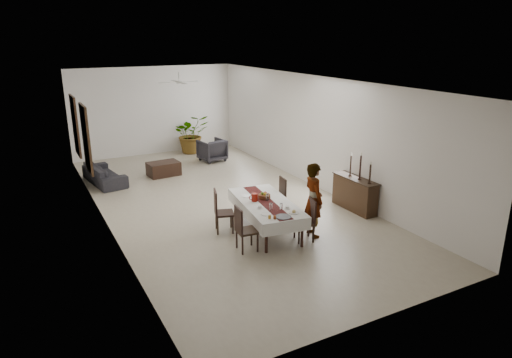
% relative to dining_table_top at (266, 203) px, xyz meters
% --- Properties ---
extents(floor, '(6.00, 12.00, 0.00)m').
position_rel_dining_table_top_xyz_m(floor, '(-0.14, 2.19, -0.66)').
color(floor, '#B1A68C').
rests_on(floor, ground).
extents(ceiling, '(6.00, 12.00, 0.02)m').
position_rel_dining_table_top_xyz_m(ceiling, '(-0.14, 2.19, 2.54)').
color(ceiling, white).
rests_on(ceiling, wall_back).
extents(wall_back, '(6.00, 0.02, 3.20)m').
position_rel_dining_table_top_xyz_m(wall_back, '(-0.14, 8.19, 0.94)').
color(wall_back, white).
rests_on(wall_back, floor).
extents(wall_front, '(6.00, 0.02, 3.20)m').
position_rel_dining_table_top_xyz_m(wall_front, '(-0.14, -3.81, 0.94)').
color(wall_front, white).
rests_on(wall_front, floor).
extents(wall_left, '(0.02, 12.00, 3.20)m').
position_rel_dining_table_top_xyz_m(wall_left, '(-3.14, 2.19, 0.94)').
color(wall_left, white).
rests_on(wall_left, floor).
extents(wall_right, '(0.02, 12.00, 3.20)m').
position_rel_dining_table_top_xyz_m(wall_right, '(2.86, 2.19, 0.94)').
color(wall_right, white).
rests_on(wall_right, floor).
extents(dining_table_top, '(1.21, 2.30, 0.05)m').
position_rel_dining_table_top_xyz_m(dining_table_top, '(0.00, 0.00, 0.00)').
color(dining_table_top, black).
rests_on(dining_table_top, table_leg_fl).
extents(table_leg_fl, '(0.07, 0.07, 0.64)m').
position_rel_dining_table_top_xyz_m(table_leg_fl, '(-0.54, -0.98, -0.34)').
color(table_leg_fl, black).
rests_on(table_leg_fl, floor).
extents(table_leg_fr, '(0.07, 0.07, 0.64)m').
position_rel_dining_table_top_xyz_m(table_leg_fr, '(0.26, -1.09, -0.34)').
color(table_leg_fr, black).
rests_on(table_leg_fr, floor).
extents(table_leg_bl, '(0.07, 0.07, 0.64)m').
position_rel_dining_table_top_xyz_m(table_leg_bl, '(-0.26, 1.09, -0.34)').
color(table_leg_bl, black).
rests_on(table_leg_bl, floor).
extents(table_leg_br, '(0.07, 0.07, 0.64)m').
position_rel_dining_table_top_xyz_m(table_leg_br, '(0.54, 0.98, -0.34)').
color(table_leg_br, black).
rests_on(table_leg_br, floor).
extents(tablecloth_top, '(1.40, 2.49, 0.01)m').
position_rel_dining_table_top_xyz_m(tablecloth_top, '(0.00, 0.00, 0.03)').
color(tablecloth_top, silver).
rests_on(tablecloth_top, dining_table_top).
extents(tablecloth_drape_left, '(0.33, 2.34, 0.27)m').
position_rel_dining_table_top_xyz_m(tablecloth_drape_left, '(-0.53, 0.07, -0.11)').
color(tablecloth_drape_left, white).
rests_on(tablecloth_drape_left, dining_table_top).
extents(tablecloth_drape_right, '(0.33, 2.34, 0.27)m').
position_rel_dining_table_top_xyz_m(tablecloth_drape_right, '(0.53, -0.07, -0.11)').
color(tablecloth_drape_right, white).
rests_on(tablecloth_drape_right, dining_table_top).
extents(tablecloth_drape_near, '(1.07, 0.16, 0.27)m').
position_rel_dining_table_top_xyz_m(tablecloth_drape_near, '(-0.16, -1.17, -0.11)').
color(tablecloth_drape_near, silver).
rests_on(tablecloth_drape_near, dining_table_top).
extents(tablecloth_drape_far, '(1.07, 0.16, 0.27)m').
position_rel_dining_table_top_xyz_m(tablecloth_drape_far, '(0.16, 1.17, -0.11)').
color(tablecloth_drape_far, white).
rests_on(tablecloth_drape_far, dining_table_top).
extents(table_runner, '(0.63, 2.31, 0.00)m').
position_rel_dining_table_top_xyz_m(table_runner, '(0.00, 0.00, 0.03)').
color(table_runner, '#541918').
rests_on(table_runner, tablecloth_top).
extents(red_pitcher, '(0.16, 0.16, 0.18)m').
position_rel_dining_table_top_xyz_m(red_pitcher, '(-0.21, 0.17, 0.12)').
color(red_pitcher, '#99170B').
rests_on(red_pitcher, tablecloth_top).
extents(pitcher_handle, '(0.11, 0.03, 0.11)m').
position_rel_dining_table_top_xyz_m(pitcher_handle, '(-0.29, 0.18, 0.12)').
color(pitcher_handle, maroon).
rests_on(pitcher_handle, red_pitcher).
extents(wine_glass_near, '(0.06, 0.06, 0.16)m').
position_rel_dining_table_top_xyz_m(wine_glass_near, '(0.03, -0.61, 0.11)').
color(wine_glass_near, white).
rests_on(wine_glass_near, tablecloth_top).
extents(wine_glass_mid, '(0.06, 0.06, 0.16)m').
position_rel_dining_table_top_xyz_m(wine_glass_mid, '(-0.16, -0.49, 0.11)').
color(wine_glass_mid, white).
rests_on(wine_glass_mid, tablecloth_top).
extents(wine_glass_far, '(0.06, 0.06, 0.16)m').
position_rel_dining_table_top_xyz_m(wine_glass_far, '(0.05, 0.04, 0.11)').
color(wine_glass_far, silver).
rests_on(wine_glass_far, tablecloth_top).
extents(teacup_right, '(0.08, 0.08, 0.05)m').
position_rel_dining_table_top_xyz_m(teacup_right, '(0.20, -0.58, 0.06)').
color(teacup_right, silver).
rests_on(teacup_right, saucer_right).
extents(saucer_right, '(0.14, 0.14, 0.01)m').
position_rel_dining_table_top_xyz_m(saucer_right, '(0.20, -0.58, 0.04)').
color(saucer_right, white).
rests_on(saucer_right, tablecloth_top).
extents(teacup_left, '(0.08, 0.08, 0.05)m').
position_rel_dining_table_top_xyz_m(teacup_left, '(-0.32, -0.28, 0.06)').
color(teacup_left, silver).
rests_on(teacup_left, saucer_left).
extents(saucer_left, '(0.14, 0.14, 0.01)m').
position_rel_dining_table_top_xyz_m(saucer_left, '(-0.32, -0.28, 0.04)').
color(saucer_left, silver).
rests_on(saucer_left, tablecloth_top).
extents(plate_near_right, '(0.22, 0.22, 0.01)m').
position_rel_dining_table_top_xyz_m(plate_near_right, '(0.19, -0.86, 0.04)').
color(plate_near_right, silver).
rests_on(plate_near_right, tablecloth_top).
extents(bread_near_right, '(0.08, 0.08, 0.08)m').
position_rel_dining_table_top_xyz_m(bread_near_right, '(0.19, -0.86, 0.07)').
color(bread_near_right, '#DAB66A').
rests_on(bread_near_right, plate_near_right).
extents(plate_near_left, '(0.22, 0.22, 0.01)m').
position_rel_dining_table_top_xyz_m(plate_near_left, '(-0.37, -0.64, 0.04)').
color(plate_near_left, white).
rests_on(plate_near_left, tablecloth_top).
extents(plate_far_left, '(0.22, 0.22, 0.01)m').
position_rel_dining_table_top_xyz_m(plate_far_left, '(-0.22, 0.54, 0.04)').
color(plate_far_left, white).
rests_on(plate_far_left, tablecloth_top).
extents(serving_tray, '(0.33, 0.33, 0.02)m').
position_rel_dining_table_top_xyz_m(serving_tray, '(-0.13, -0.95, 0.04)').
color(serving_tray, '#393A3E').
rests_on(serving_tray, tablecloth_top).
extents(jam_jar_a, '(0.06, 0.06, 0.07)m').
position_rel_dining_table_top_xyz_m(jam_jar_a, '(-0.34, -0.95, 0.07)').
color(jam_jar_a, maroon).
rests_on(jam_jar_a, tablecloth_top).
extents(jam_jar_b, '(0.06, 0.06, 0.07)m').
position_rel_dining_table_top_xyz_m(jam_jar_b, '(-0.42, -0.89, 0.07)').
color(jam_jar_b, '#9B6516').
rests_on(jam_jar_b, tablecloth_top).
extents(fruit_basket, '(0.27, 0.27, 0.09)m').
position_rel_dining_table_top_xyz_m(fruit_basket, '(0.08, 0.22, 0.08)').
color(fruit_basket, brown).
rests_on(fruit_basket, tablecloth_top).
extents(fruit_red, '(0.08, 0.08, 0.08)m').
position_rel_dining_table_top_xyz_m(fruit_red, '(0.11, 0.23, 0.15)').
color(fruit_red, maroon).
rests_on(fruit_red, fruit_basket).
extents(fruit_green, '(0.07, 0.07, 0.07)m').
position_rel_dining_table_top_xyz_m(fruit_green, '(0.04, 0.25, 0.15)').
color(fruit_green, '#537B25').
rests_on(fruit_green, fruit_basket).
extents(fruit_yellow, '(0.08, 0.08, 0.08)m').
position_rel_dining_table_top_xyz_m(fruit_yellow, '(0.07, 0.18, 0.15)').
color(fruit_yellow, gold).
rests_on(fruit_yellow, fruit_basket).
extents(chair_right_near_seat, '(0.49, 0.49, 0.04)m').
position_rel_dining_table_top_xyz_m(chair_right_near_seat, '(0.47, -0.84, -0.25)').
color(chair_right_near_seat, black).
rests_on(chair_right_near_seat, chair_right_near_leg_fl).
extents(chair_right_near_leg_fl, '(0.05, 0.05, 0.39)m').
position_rel_dining_table_top_xyz_m(chair_right_near_leg_fl, '(0.58, -1.04, -0.47)').
color(chair_right_near_leg_fl, black).
rests_on(chair_right_near_leg_fl, floor).
extents(chair_right_near_leg_fr, '(0.05, 0.05, 0.39)m').
position_rel_dining_table_top_xyz_m(chair_right_near_leg_fr, '(0.67, -0.73, -0.47)').
color(chair_right_near_leg_fr, black).
rests_on(chair_right_near_leg_fr, floor).
extents(chair_right_near_leg_bl, '(0.05, 0.05, 0.39)m').
position_rel_dining_table_top_xyz_m(chair_right_near_leg_bl, '(0.27, -0.95, -0.47)').
color(chair_right_near_leg_bl, black).
rests_on(chair_right_near_leg_bl, floor).
extents(chair_right_near_leg_br, '(0.05, 0.05, 0.39)m').
position_rel_dining_table_top_xyz_m(chair_right_near_leg_br, '(0.36, -0.64, -0.47)').
color(chair_right_near_leg_br, black).
rests_on(chair_right_near_leg_br, floor).
extents(chair_right_near_back, '(0.14, 0.39, 0.50)m').
position_rel_dining_table_top_xyz_m(chair_right_near_back, '(0.65, -0.89, 0.02)').
color(chair_right_near_back, black).
rests_on(chair_right_near_back, chair_right_near_seat).
extents(chair_right_far_seat, '(0.46, 0.46, 0.05)m').
position_rel_dining_table_top_xyz_m(chair_right_far_seat, '(0.67, 0.70, -0.24)').
color(chair_right_far_seat, black).
rests_on(chair_right_far_seat, chair_right_far_leg_fl).
extents(chair_right_far_leg_fl, '(0.05, 0.05, 0.40)m').
position_rel_dining_table_top_xyz_m(chair_right_far_leg_fl, '(0.80, 0.51, -0.47)').
color(chair_right_far_leg_fl, black).
rests_on(chair_right_far_leg_fl, floor).
extents(chair_right_far_leg_fr, '(0.05, 0.05, 0.40)m').
position_rel_dining_table_top_xyz_m(chair_right_far_leg_fr, '(0.85, 0.84, -0.47)').
color(chair_right_far_leg_fr, black).
rests_on(chair_right_far_leg_fr, floor).
extents(chair_right_far_leg_bl, '(0.05, 0.05, 0.40)m').
position_rel_dining_table_top_xyz_m(chair_right_far_leg_bl, '(0.48, 0.56, -0.47)').
color(chair_right_far_leg_bl, black).
rests_on(chair_right_far_leg_bl, floor).
extents(chair_right_far_leg_br, '(0.05, 0.05, 0.40)m').
position_rel_dining_table_top_xyz_m(chair_right_far_leg_br, '(0.53, 0.89, -0.47)').
color(chair_right_far_leg_br, black).
rests_on(chair_right_far_leg_br, floor).
extents(chair_right_far_back, '(0.10, 0.40, 0.51)m').
position_rel_dining_table_top_xyz_m(chair_right_far_back, '(0.85, 0.67, 0.03)').
color(chair_right_far_back, black).
rests_on(chair_right_far_back, chair_right_far_seat).
extents(chair_left_near_seat, '(0.44, 0.44, 0.05)m').
position_rel_dining_table_top_xyz_m(chair_left_near_seat, '(-0.83, -0.68, -0.24)').
color(chair_left_near_seat, black).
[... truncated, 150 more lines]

